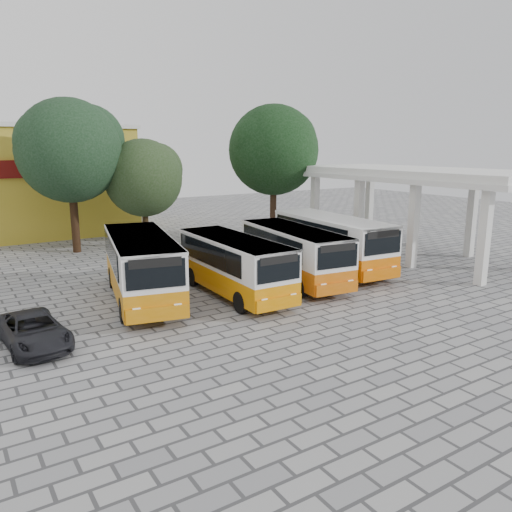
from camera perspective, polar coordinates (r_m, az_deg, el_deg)
ground at (r=22.99m, az=7.93°, el=-4.69°), size 90.00×90.00×0.00m
terminal_shelter at (r=32.37m, az=17.93°, el=8.64°), size 6.80×15.80×5.40m
bus_far_left at (r=22.42m, az=-12.96°, el=-0.86°), size 4.12×8.50×2.92m
bus_centre_left at (r=22.74m, az=-2.53°, el=-0.74°), size 2.46×7.47×2.67m
bus_centre_right at (r=25.03m, az=4.36°, el=0.55°), size 3.22×7.83×2.74m
bus_far_right at (r=27.68m, az=8.63°, el=1.85°), size 3.16×8.35×2.95m
tree_left at (r=33.80m, az=-20.46°, el=11.57°), size 6.78×6.46×9.68m
tree_middle at (r=34.26m, az=-12.67°, el=8.98°), size 5.38×5.13×7.23m
tree_right at (r=36.78m, az=2.11°, el=12.33°), size 6.80×6.47×9.68m
parked_car at (r=18.85m, az=-24.11°, el=-7.79°), size 2.21×4.19×1.12m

